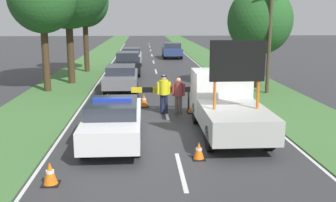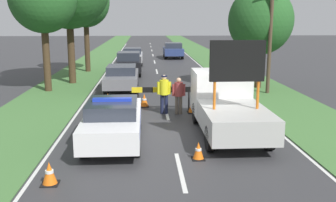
% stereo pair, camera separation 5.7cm
% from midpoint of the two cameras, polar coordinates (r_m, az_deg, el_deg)
% --- Properties ---
extents(ground_plane, '(160.00, 160.00, 0.00)m').
position_cam_midpoint_polar(ground_plane, '(14.21, 0.60, -4.60)').
color(ground_plane, '#333335').
extents(lane_markings, '(7.86, 70.54, 0.01)m').
position_cam_midpoint_polar(lane_markings, '(30.18, -1.56, 4.23)').
color(lane_markings, silver).
rests_on(lane_markings, ground).
extents(grass_verge_left, '(3.59, 120.00, 0.03)m').
position_cam_midpoint_polar(grass_verge_left, '(34.17, -11.53, 4.92)').
color(grass_verge_left, '#427038').
rests_on(grass_verge_left, ground).
extents(grass_verge_right, '(3.59, 120.00, 0.03)m').
position_cam_midpoint_polar(grass_verge_right, '(34.49, 7.91, 5.11)').
color(grass_verge_right, '#427038').
rests_on(grass_verge_right, ground).
extents(police_car, '(1.80, 4.87, 1.52)m').
position_cam_midpoint_polar(police_car, '(13.09, -7.83, -2.76)').
color(police_car, white).
rests_on(police_car, ground).
extents(work_truck, '(2.09, 5.26, 3.37)m').
position_cam_midpoint_polar(work_truck, '(14.24, 8.61, -0.36)').
color(work_truck, white).
rests_on(work_truck, ground).
extents(road_barrier, '(2.82, 0.08, 1.06)m').
position_cam_midpoint_polar(road_barrier, '(17.37, -0.55, 1.42)').
color(road_barrier, black).
rests_on(road_barrier, ground).
extents(police_officer, '(0.60, 0.38, 1.68)m').
position_cam_midpoint_polar(police_officer, '(16.79, -0.47, 1.49)').
color(police_officer, '#191E38').
rests_on(police_officer, ground).
extents(pedestrian_civilian, '(0.57, 0.36, 1.58)m').
position_cam_midpoint_polar(pedestrian_civilian, '(16.71, 1.66, 1.19)').
color(pedestrian_civilian, brown).
rests_on(pedestrian_civilian, ground).
extents(traffic_cone_near_police, '(0.42, 0.42, 0.59)m').
position_cam_midpoint_polar(traffic_cone_near_police, '(10.27, -16.68, -10.02)').
color(traffic_cone_near_police, black).
rests_on(traffic_cone_near_police, ground).
extents(traffic_cone_centre_front, '(0.44, 0.44, 0.61)m').
position_cam_midpoint_polar(traffic_cone_centre_front, '(18.30, -3.38, 0.11)').
color(traffic_cone_centre_front, black).
rests_on(traffic_cone_centre_front, ground).
extents(traffic_cone_near_truck, '(0.44, 0.44, 0.61)m').
position_cam_midpoint_polar(traffic_cone_near_truck, '(18.54, -8.63, 0.15)').
color(traffic_cone_near_truck, black).
rests_on(traffic_cone_near_truck, ground).
extents(traffic_cone_behind_barrier, '(0.50, 0.50, 0.68)m').
position_cam_midpoint_polar(traffic_cone_behind_barrier, '(17.12, 3.76, -0.60)').
color(traffic_cone_behind_barrier, black).
rests_on(traffic_cone_behind_barrier, ground).
extents(traffic_cone_lane_edge, '(0.38, 0.38, 0.52)m').
position_cam_midpoint_polar(traffic_cone_lane_edge, '(11.56, 4.58, -7.21)').
color(traffic_cone_lane_edge, black).
rests_on(traffic_cone_lane_edge, ground).
extents(queued_car_suv_grey, '(1.80, 4.65, 1.42)m').
position_cam_midpoint_polar(queued_car_suv_grey, '(22.57, -6.64, 3.49)').
color(queued_car_suv_grey, slate).
rests_on(queued_car_suv_grey, ground).
extents(queued_car_sedan_black, '(1.79, 4.42, 1.66)m').
position_cam_midpoint_polar(queued_car_sedan_black, '(28.79, -5.65, 5.51)').
color(queued_car_sedan_black, black).
rests_on(queued_car_sedan_black, ground).
extents(queued_car_sedan_silver, '(1.71, 4.15, 1.49)m').
position_cam_midpoint_polar(queued_car_sedan_silver, '(35.03, -5.11, 6.54)').
color(queued_car_sedan_silver, '#B2B2B7').
rests_on(queued_car_sedan_silver, ground).
extents(queued_car_hatch_blue, '(1.92, 4.00, 1.57)m').
position_cam_midpoint_polar(queued_car_hatch_blue, '(40.78, 0.79, 7.39)').
color(queued_car_hatch_blue, navy).
rests_on(queued_car_hatch_blue, ground).
extents(roadside_tree_near_right, '(3.71, 3.71, 5.86)m').
position_cam_midpoint_polar(roadside_tree_near_right, '(23.55, 13.37, 11.26)').
color(roadside_tree_near_right, '#42301E').
rests_on(roadside_tree_near_right, ground).
extents(roadside_tree_mid_left, '(3.61, 3.61, 7.15)m').
position_cam_midpoint_polar(roadside_tree_mid_left, '(30.75, -11.87, 13.87)').
color(roadside_tree_mid_left, '#42301E').
rests_on(roadside_tree_mid_left, ground).
extents(utility_pole, '(1.20, 0.20, 6.02)m').
position_cam_midpoint_polar(utility_pole, '(21.87, 14.70, 9.13)').
color(utility_pole, '#473828').
rests_on(utility_pole, ground).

